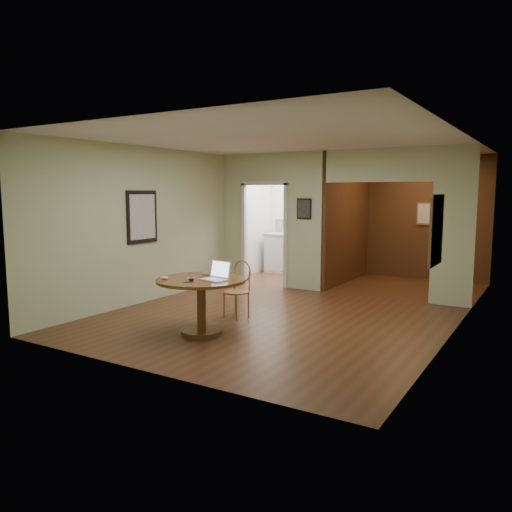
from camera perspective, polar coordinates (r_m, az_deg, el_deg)
The scene contains 11 objects.
floor at distance 7.54m, azimuth 1.23°, elevation -7.46°, with size 5.00×5.00×0.00m, color #432913.
room_shell at distance 10.29m, azimuth 7.66°, elevation 3.72°, with size 5.20×7.50×5.00m.
dining_table at distance 6.83m, azimuth -6.28°, elevation -4.22°, with size 1.21×1.21×0.76m.
chair at distance 7.68m, azimuth -2.00°, elevation -3.42°, with size 0.43×0.43×0.88m.
open_laptop at distance 6.70m, azimuth -4.47°, elevation -2.15°, with size 0.39×0.35×0.25m.
closed_laptop at distance 7.03m, azimuth -5.26°, elevation -2.15°, with size 0.32×0.20×0.02m, color #B8B8BD.
mouse at distance 6.79m, azimuth -10.41°, elevation -2.48°, with size 0.11×0.06×0.05m, color silver.
wine_glass at distance 6.62m, azimuth -7.42°, elevation -2.44°, with size 0.09×0.09×0.10m, color white, non-canonical shape.
pen at distance 6.54m, azimuth -7.68°, elevation -2.97°, with size 0.01×0.01×0.15m, color navy.
kitchen_cabinet at distance 11.73m, azimuth 5.81°, elevation 0.19°, with size 2.06×0.60×0.94m.
grocery_bag at distance 11.53m, azimuth 7.32°, elevation 3.08°, with size 0.28×0.24×0.28m, color #BEB48B.
Camera 1 is at (3.64, -6.31, 1.92)m, focal length 35.00 mm.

